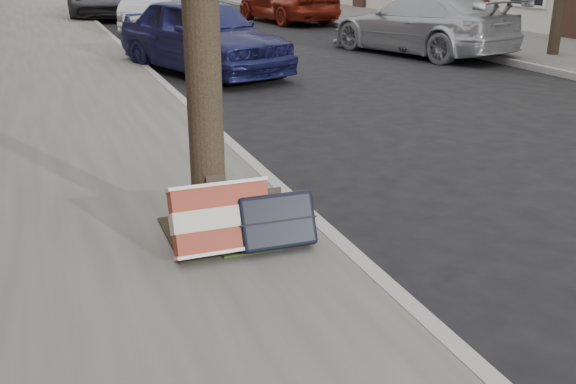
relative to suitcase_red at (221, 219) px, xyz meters
name	(u,v)px	position (x,y,z in m)	size (l,w,h in m)	color
ground	(545,270)	(2.11, -0.86, -0.38)	(120.00, 120.00, 0.00)	black
near_sidewalk	(13,41)	(-1.59, 14.14, -0.32)	(5.00, 70.00, 0.12)	slate
far_sidewalk	(405,25)	(9.91, 14.14, -0.32)	(4.00, 70.00, 0.12)	#65635C
dirt_patch	(224,231)	(0.11, 0.34, -0.25)	(0.85, 0.85, 0.01)	black
suitcase_red	(221,219)	(0.00, 0.00, 0.00)	(0.67, 0.19, 0.48)	maroon
suitcase_navy	(276,220)	(0.38, -0.07, -0.05)	(0.55, 0.18, 0.39)	black
car_near_front	(202,35)	(1.87, 8.02, 0.33)	(1.67, 4.16, 1.42)	#161844
car_near_mid	(150,9)	(2.18, 15.58, 0.29)	(1.42, 4.07, 1.34)	#A0A2A8
car_far_front	(421,24)	(7.08, 8.77, 0.29)	(1.87, 4.59, 1.33)	#9EA1A6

